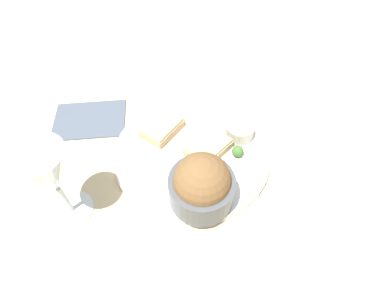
% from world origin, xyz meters
% --- Properties ---
extents(ground_plane, '(4.00, 4.00, 0.00)m').
position_xyz_m(ground_plane, '(0.00, 0.00, 0.00)').
color(ground_plane, '#C6B289').
extents(dinner_plate, '(0.32, 0.32, 0.01)m').
position_xyz_m(dinner_plate, '(0.00, 0.00, 0.01)').
color(dinner_plate, white).
rests_on(dinner_plate, ground_plane).
extents(salad_bowl, '(0.11, 0.11, 0.11)m').
position_xyz_m(salad_bowl, '(-0.04, -0.10, 0.06)').
color(salad_bowl, '#4C5156').
rests_on(salad_bowl, dinner_plate).
extents(sauce_ramekin, '(0.06, 0.06, 0.03)m').
position_xyz_m(sauce_ramekin, '(0.11, -0.01, 0.03)').
color(sauce_ramekin, beige).
rests_on(sauce_ramekin, dinner_plate).
extents(cheese_toast_near, '(0.10, 0.08, 0.03)m').
position_xyz_m(cheese_toast_near, '(0.03, -0.02, 0.03)').
color(cheese_toast_near, tan).
rests_on(cheese_toast_near, dinner_plate).
extents(cheese_toast_far, '(0.10, 0.09, 0.03)m').
position_xyz_m(cheese_toast_far, '(-0.03, 0.08, 0.03)').
color(cheese_toast_far, tan).
rests_on(cheese_toast_far, dinner_plate).
extents(wine_glass, '(0.08, 0.08, 0.17)m').
position_xyz_m(wine_glass, '(-0.25, -0.01, 0.12)').
color(wine_glass, silver).
rests_on(wine_glass, ground_plane).
extents(garnish, '(0.02, 0.02, 0.02)m').
position_xyz_m(garnish, '(0.07, -0.05, 0.03)').
color(garnish, '#477533').
rests_on(garnish, dinner_plate).
extents(napkin, '(0.19, 0.17, 0.01)m').
position_xyz_m(napkin, '(-0.16, 0.20, 0.00)').
color(napkin, '#4C5666').
rests_on(napkin, ground_plane).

